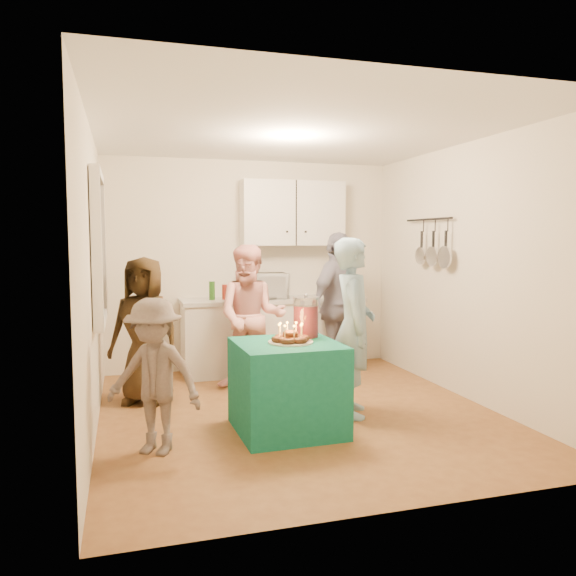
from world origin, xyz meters
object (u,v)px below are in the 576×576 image
object	(u,v)px
party_table	(287,387)
woman_back_right	(337,305)
punch_jar	(306,318)
child_near_left	(154,376)
counter	(273,336)
woman_back_center	(251,317)
man_birthday	(354,327)
microwave	(265,286)
woman_back_left	(144,330)

from	to	relation	value
party_table	woman_back_right	bearing A→B (deg)	56.42
punch_jar	child_near_left	size ratio (longest dim) A/B	0.29
counter	punch_jar	distance (m)	2.00
punch_jar	woman_back_center	bearing A→B (deg)	100.99
man_birthday	woman_back_right	world-z (taller)	woman_back_right
party_table	man_birthday	bearing A→B (deg)	19.67
woman_back_right	child_near_left	bearing A→B (deg)	179.69
party_table	man_birthday	size ratio (longest dim) A/B	0.52
counter	man_birthday	world-z (taller)	man_birthday
counter	party_table	size ratio (longest dim) A/B	2.59
punch_jar	party_table	bearing A→B (deg)	-137.94
microwave	punch_jar	world-z (taller)	microwave
microwave	woman_back_center	world-z (taller)	woman_back_center
party_table	woman_back_left	xyz separation A→B (m)	(-1.13, 1.20, 0.35)
woman_back_left	child_near_left	world-z (taller)	woman_back_left
party_table	woman_back_right	world-z (taller)	woman_back_right
woman_back_center	counter	bearing A→B (deg)	77.64
woman_back_center	woman_back_left	bearing A→B (deg)	-152.14
woman_back_left	microwave	bearing A→B (deg)	58.60
counter	party_table	xyz separation A→B (m)	(-0.44, -2.14, -0.05)
man_birthday	woman_back_left	bearing A→B (deg)	81.48
microwave	woman_back_right	bearing A→B (deg)	-31.02
counter	microwave	distance (m)	0.64
counter	woman_back_left	xyz separation A→B (m)	(-1.57, -0.94, 0.30)
microwave	party_table	world-z (taller)	microwave
party_table	woman_back_center	xyz separation A→B (m)	(0.01, 1.40, 0.41)
man_birthday	punch_jar	bearing A→B (deg)	113.79
counter	child_near_left	bearing A→B (deg)	-123.43
woman_back_right	party_table	bearing A→B (deg)	-163.77
party_table	woman_back_left	distance (m)	1.68
woman_back_right	punch_jar	bearing A→B (deg)	-161.02
woman_back_left	man_birthday	bearing A→B (deg)	-1.33
counter	woman_back_left	distance (m)	1.85
woman_back_center	woman_back_right	world-z (taller)	woman_back_right
counter	punch_jar	size ratio (longest dim) A/B	6.47
woman_back_right	man_birthday	bearing A→B (deg)	-145.17
punch_jar	woman_back_left	xyz separation A→B (m)	(-1.36, 0.99, -0.20)
woman_back_center	punch_jar	bearing A→B (deg)	-61.01
woman_back_right	child_near_left	world-z (taller)	woman_back_right
man_birthday	child_near_left	xyz separation A→B (m)	(-1.82, -0.45, -0.23)
woman_back_right	woman_back_center	bearing A→B (deg)	151.69
woman_back_left	woman_back_center	world-z (taller)	woman_back_center
punch_jar	woman_back_center	size ratio (longest dim) A/B	0.22
party_table	man_birthday	xyz separation A→B (m)	(0.71, 0.25, 0.44)
microwave	woman_back_left	size ratio (longest dim) A/B	0.38
man_birthday	counter	bearing A→B (deg)	27.02
microwave	woman_back_left	xyz separation A→B (m)	(-1.46, -0.94, -0.33)
microwave	woman_back_right	world-z (taller)	woman_back_right
woman_back_center	woman_back_right	bearing A→B (deg)	29.88
microwave	punch_jar	distance (m)	1.93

